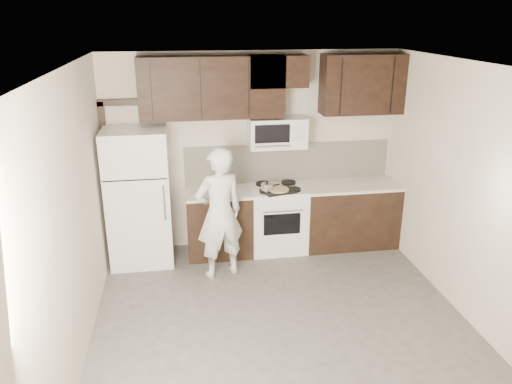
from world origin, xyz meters
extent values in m
plane|color=#4B4947|center=(0.00, 0.00, 0.00)|extent=(4.50, 4.50, 0.00)
plane|color=#BDB1A0|center=(0.00, 2.25, 1.35)|extent=(4.00, 0.00, 4.00)
plane|color=white|center=(0.00, 0.00, 2.70)|extent=(4.50, 4.50, 0.00)
cube|color=black|center=(-0.52, 1.94, 0.43)|extent=(0.87, 0.62, 0.87)
cube|color=black|center=(1.34, 1.94, 0.43)|extent=(1.32, 0.62, 0.87)
cube|color=silver|center=(-0.52, 1.94, 0.89)|extent=(0.87, 0.64, 0.04)
cube|color=silver|center=(1.34, 1.94, 0.89)|extent=(1.32, 0.64, 0.04)
cube|color=white|center=(0.30, 1.94, 0.45)|extent=(0.76, 0.62, 0.89)
cube|color=white|center=(0.30, 1.94, 0.90)|extent=(0.76, 0.62, 0.02)
cube|color=black|center=(0.30, 1.63, 0.50)|extent=(0.50, 0.01, 0.30)
cylinder|color=silver|center=(0.30, 1.60, 0.70)|extent=(0.55, 0.02, 0.02)
cylinder|color=black|center=(0.12, 1.79, 0.93)|extent=(0.20, 0.20, 0.03)
cylinder|color=black|center=(0.48, 1.79, 0.93)|extent=(0.20, 0.20, 0.03)
cylinder|color=black|center=(0.12, 2.09, 0.93)|extent=(0.20, 0.20, 0.03)
cylinder|color=black|center=(0.48, 2.09, 0.93)|extent=(0.20, 0.20, 0.03)
cube|color=silver|center=(0.50, 2.24, 1.18)|extent=(2.90, 0.02, 0.54)
cube|color=black|center=(-0.55, 2.08, 2.26)|extent=(1.85, 0.35, 0.78)
cube|color=black|center=(1.45, 2.08, 2.26)|extent=(1.10, 0.35, 0.78)
cube|color=black|center=(0.30, 2.08, 2.45)|extent=(0.76, 0.35, 0.40)
cube|color=white|center=(0.30, 2.06, 1.65)|extent=(0.76, 0.38, 0.40)
cube|color=black|center=(0.20, 1.86, 1.68)|extent=(0.46, 0.01, 0.24)
cube|color=silver|center=(0.56, 1.86, 1.68)|extent=(0.18, 0.01, 0.24)
cylinder|color=silver|center=(0.20, 1.84, 1.52)|extent=(0.46, 0.02, 0.02)
cube|color=white|center=(-1.55, 1.89, 0.90)|extent=(0.80, 0.72, 1.80)
cube|color=black|center=(-1.55, 1.53, 1.25)|extent=(0.77, 0.01, 0.02)
cylinder|color=silver|center=(-1.22, 1.50, 0.95)|extent=(0.03, 0.03, 0.45)
cube|color=black|center=(-1.96, 2.21, 1.05)|extent=(0.08, 0.08, 2.10)
cube|color=black|center=(-1.75, 2.21, 2.08)|extent=(0.50, 0.08, 0.08)
cylinder|color=silver|center=(0.12, 1.79, 0.97)|extent=(0.16, 0.16, 0.12)
sphere|color=black|center=(0.12, 1.79, 1.05)|extent=(0.03, 0.03, 0.03)
cylinder|color=black|center=(0.23, 1.83, 0.99)|extent=(0.15, 0.07, 0.02)
cube|color=black|center=(0.28, 1.78, 0.92)|extent=(0.47, 0.39, 0.02)
cylinder|color=beige|center=(0.28, 1.78, 0.94)|extent=(0.33, 0.33, 0.02)
imported|color=white|center=(-0.56, 1.32, 0.84)|extent=(0.70, 0.57, 1.68)
camera|label=1|loc=(-0.99, -4.34, 3.15)|focal=35.00mm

